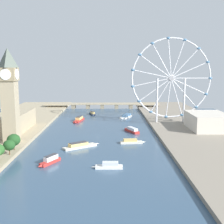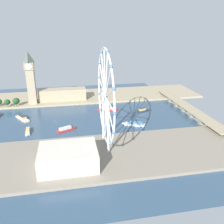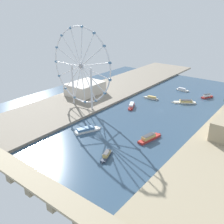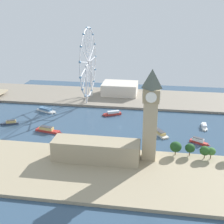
# 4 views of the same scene
# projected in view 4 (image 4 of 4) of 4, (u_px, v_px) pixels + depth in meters

# --- Properties ---
(ground_plane) EXTENTS (382.83, 382.83, 0.00)m
(ground_plane) POSITION_uv_depth(u_px,v_px,m) (120.00, 127.00, 368.68)
(ground_plane) COLOR #334C66
(riverbank_left) EXTENTS (90.00, 520.00, 3.00)m
(riverbank_left) POSITION_uv_depth(u_px,v_px,m) (103.00, 173.00, 269.63)
(riverbank_left) COLOR tan
(riverbank_left) RESTS_ON ground_plane
(riverbank_right) EXTENTS (90.00, 520.00, 3.00)m
(riverbank_right) POSITION_uv_depth(u_px,v_px,m) (130.00, 98.00, 466.69)
(riverbank_right) COLOR gray
(riverbank_right) RESTS_ON ground_plane
(clock_tower) EXTENTS (15.37, 15.37, 83.95)m
(clock_tower) POSITION_uv_depth(u_px,v_px,m) (151.00, 114.00, 276.50)
(clock_tower) COLOR tan
(clock_tower) RESTS_ON riverbank_left
(parliament_block) EXTENTS (22.00, 78.99, 19.23)m
(parliament_block) POSITION_uv_depth(u_px,v_px,m) (96.00, 150.00, 284.89)
(parliament_block) COLOR tan
(parliament_block) RESTS_ON riverbank_left
(tree_row_embankment) EXTENTS (13.04, 73.22, 13.36)m
(tree_row_embankment) POSITION_uv_depth(u_px,v_px,m) (207.00, 150.00, 289.09)
(tree_row_embankment) COLOR #513823
(tree_row_embankment) RESTS_ON riverbank_left
(ferris_wheel) EXTENTS (98.85, 3.20, 102.88)m
(ferris_wheel) POSITION_uv_depth(u_px,v_px,m) (88.00, 63.00, 438.28)
(ferris_wheel) COLOR silver
(ferris_wheel) RESTS_ON riverbank_right
(riverside_hall) EXTENTS (39.90, 52.39, 17.38)m
(riverside_hall) POSITION_uv_depth(u_px,v_px,m) (120.00, 88.00, 478.54)
(riverside_hall) COLOR beige
(riverside_hall) RESTS_ON riverbank_right
(tour_boat_0) EXTENTS (11.95, 33.67, 6.22)m
(tour_boat_0) POSITION_uv_depth(u_px,v_px,m) (48.00, 130.00, 353.84)
(tour_boat_0) COLOR #B22D28
(tour_boat_0) RESTS_ON ground_plane
(tour_boat_1) EXTENTS (18.83, 32.03, 4.79)m
(tour_boat_1) POSITION_uv_depth(u_px,v_px,m) (46.00, 110.00, 416.44)
(tour_boat_1) COLOR white
(tour_boat_1) RESTS_ON ground_plane
(tour_boat_2) EXTENTS (22.47, 5.83, 4.64)m
(tour_boat_2) POSITION_uv_depth(u_px,v_px,m) (204.00, 126.00, 364.74)
(tour_boat_2) COLOR white
(tour_boat_2) RESTS_ON ground_plane
(tour_boat_3) EXTENTS (15.41, 25.54, 5.37)m
(tour_boat_3) POSITION_uv_depth(u_px,v_px,m) (112.00, 113.00, 404.17)
(tour_boat_3) COLOR #B22D28
(tour_boat_3) RESTS_ON ground_plane
(tour_boat_4) EXTENTS (32.30, 23.41, 4.99)m
(tour_boat_4) POSITION_uv_depth(u_px,v_px,m) (159.00, 132.00, 348.30)
(tour_boat_4) COLOR beige
(tour_boat_4) RESTS_ON ground_plane
(tour_boat_5) EXTENTS (10.89, 22.26, 5.27)m
(tour_boat_5) POSITION_uv_depth(u_px,v_px,m) (10.00, 123.00, 375.01)
(tour_boat_5) COLOR #2D384C
(tour_boat_5) RESTS_ON ground_plane
(tour_boat_6) EXTENTS (14.10, 21.10, 6.25)m
(tour_boat_6) POSITION_uv_depth(u_px,v_px,m) (199.00, 141.00, 325.67)
(tour_boat_6) COLOR #B22D28
(tour_boat_6) RESTS_ON ground_plane
(tour_boat_7) EXTENTS (24.37, 6.88, 4.44)m
(tour_boat_7) POSITION_uv_depth(u_px,v_px,m) (149.00, 117.00, 393.79)
(tour_boat_7) COLOR beige
(tour_boat_7) RESTS_ON ground_plane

